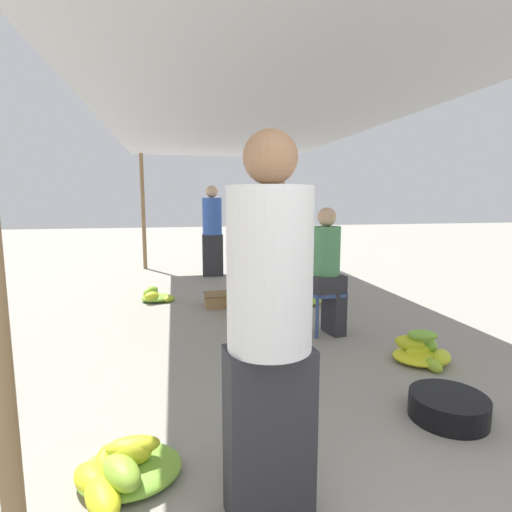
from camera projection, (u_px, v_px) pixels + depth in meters
canopy_post_back_left at (143, 212)px, 8.27m from camera, size 0.08×0.08×2.38m
canopy_post_back_right at (283, 211)px, 8.87m from camera, size 0.08×0.08×2.38m
canopy_tarp at (244, 122)px, 4.94m from camera, size 3.39×7.53×0.04m
vendor_foreground at (269, 327)px, 1.74m from camera, size 0.40×0.40×1.74m
stool at (325, 300)px, 4.32m from camera, size 0.34×0.34×0.47m
vendor_seated at (328, 268)px, 4.27m from camera, size 0.39×0.39×1.37m
basin_black at (448, 407)px, 2.66m from camera, size 0.51×0.51×0.16m
banana_pile_left_0 at (122, 470)px, 2.05m from camera, size 0.59×0.60×0.22m
banana_pile_left_1 at (155, 296)px, 5.74m from camera, size 0.53×0.50×0.20m
banana_pile_right_0 at (273, 270)px, 7.73m from camera, size 0.43×0.46×0.29m
banana_pile_right_1 at (307, 296)px, 5.58m from camera, size 0.45×0.39×0.28m
banana_pile_right_2 at (423, 353)px, 3.59m from camera, size 0.51×0.53×0.30m
crate_near at (218, 300)px, 5.48m from camera, size 0.38×0.38×0.17m
crate_mid at (251, 309)px, 5.00m from camera, size 0.47×0.47×0.19m
shopper_walking_mid at (212, 230)px, 7.53m from camera, size 0.38×0.37×1.71m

